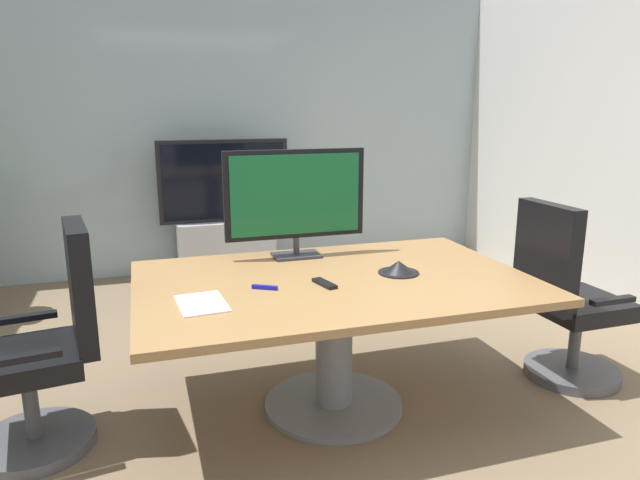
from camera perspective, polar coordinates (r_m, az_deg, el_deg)
ground_plane at (r=3.10m, az=0.15°, el=-18.48°), size 7.40×7.40×0.00m
wall_back_glass_partition at (r=5.77m, az=-9.70°, el=10.71°), size 5.60×0.10×2.76m
conference_table at (r=3.08m, az=1.41°, el=-6.80°), size 2.04×1.33×0.74m
office_chair_left at (r=3.09m, az=-25.36°, el=-10.46°), size 0.63×0.61×1.09m
office_chair_right at (r=3.72m, az=23.15°, el=-6.19°), size 0.60×0.57×1.09m
tv_monitor at (r=3.38m, az=-2.45°, el=4.27°), size 0.84×0.18×0.64m
wall_display_unit at (r=5.53m, az=-9.32°, el=0.81°), size 1.20×0.36×1.31m
conference_phone at (r=3.13m, az=7.80°, el=-2.75°), size 0.22×0.22×0.07m
remote_control at (r=2.91m, az=0.45°, el=-4.33°), size 0.09×0.18×0.02m
whiteboard_marker at (r=2.86m, az=-5.51°, el=-4.69°), size 0.12×0.08×0.02m
paper_notepad at (r=2.70m, az=-11.64°, el=-6.19°), size 0.23×0.32×0.01m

